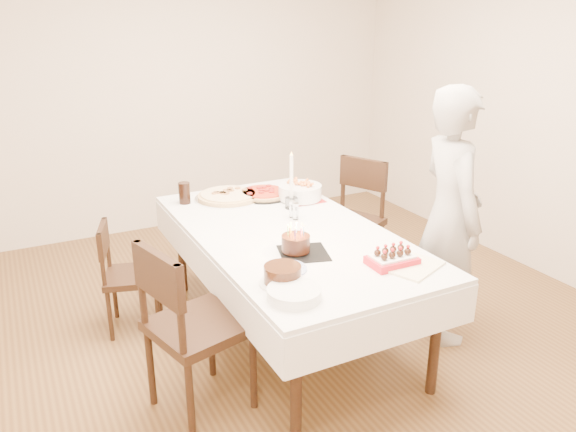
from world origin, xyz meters
name	(u,v)px	position (x,y,z in m)	size (l,w,h in m)	color
floor	(304,335)	(0.00, 0.00, 0.00)	(5.00, 5.00, 0.00)	#54361C
wall_back	(181,90)	(0.00, 2.50, 1.35)	(4.50, 0.04, 2.70)	beige
wall_right	(562,111)	(2.25, 0.00, 1.35)	(0.04, 5.00, 2.70)	beige
dining_table	(288,283)	(-0.08, 0.08, 0.38)	(1.14, 2.14, 0.75)	white
chair_right_savory	(348,223)	(0.72, 0.59, 0.49)	(0.50, 0.50, 0.98)	black
chair_left_savory	(133,276)	(-0.97, 0.64, 0.39)	(0.39, 0.39, 0.77)	black
chair_left_dessert	(199,327)	(-0.84, -0.37, 0.50)	(0.51, 0.51, 1.00)	black
person	(450,217)	(0.85, -0.36, 0.83)	(0.61, 0.40, 1.67)	#9E9995
pizza_white	(228,196)	(-0.18, 0.87, 0.77)	(0.50, 0.50, 0.04)	beige
pizza_pepperoni	(264,194)	(0.08, 0.80, 0.77)	(0.40, 0.40, 0.04)	red
red_placemat	(304,200)	(0.31, 0.58, 0.75)	(0.25, 0.25, 0.01)	#B21E1E
pasta_bowl	(300,192)	(0.29, 0.61, 0.81)	(0.32, 0.32, 0.10)	white
taper_candle	(291,180)	(0.14, 0.46, 0.96)	(0.09, 0.09, 0.41)	white
shaker_pair	(296,211)	(0.06, 0.24, 0.81)	(0.10, 0.10, 0.12)	white
cola_glass	(184,193)	(-0.50, 0.91, 0.83)	(0.08, 0.08, 0.16)	black
layer_cake	(283,275)	(-0.45, -0.57, 0.80)	(0.25, 0.25, 0.10)	#341A0D
cake_board	(303,253)	(-0.17, -0.28, 0.75)	(0.27, 0.27, 0.01)	black
birthday_cake	(296,238)	(-0.20, -0.25, 0.84)	(0.17, 0.17, 0.16)	#381A0F
strawberry_box	(392,259)	(0.19, -0.64, 0.78)	(0.26, 0.18, 0.07)	red
box_lid	(415,268)	(0.28, -0.73, 0.75)	(0.32, 0.21, 0.03)	beige
plate_stack	(294,293)	(-0.47, -0.74, 0.78)	(0.27, 0.27, 0.06)	white
china_plate	(286,269)	(-0.35, -0.42, 0.75)	(0.23, 0.23, 0.01)	white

